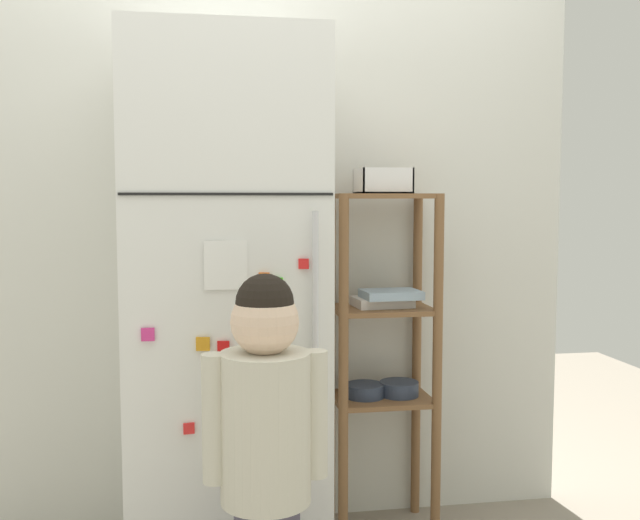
{
  "coord_description": "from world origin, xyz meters",
  "views": [
    {
      "loc": [
        -0.23,
        -2.44,
        1.26
      ],
      "look_at": [
        0.18,
        0.02,
        1.05
      ],
      "focal_mm": 40.54,
      "sensor_mm": 36.0,
      "label": 1
    }
  ],
  "objects_px": {
    "refrigerator": "(226,307)",
    "child_standing": "(266,426)",
    "pantry_shelf_unit": "(383,339)",
    "fruit_bin": "(383,184)"
  },
  "relations": [
    {
      "from": "refrigerator",
      "to": "child_standing",
      "type": "distance_m",
      "value": 0.6
    },
    {
      "from": "pantry_shelf_unit",
      "to": "child_standing",
      "type": "bearing_deg",
      "value": -126.47
    },
    {
      "from": "refrigerator",
      "to": "pantry_shelf_unit",
      "type": "height_order",
      "value": "refrigerator"
    },
    {
      "from": "refrigerator",
      "to": "fruit_bin",
      "type": "height_order",
      "value": "refrigerator"
    },
    {
      "from": "refrigerator",
      "to": "child_standing",
      "type": "xyz_separation_m",
      "value": [
        0.09,
        -0.53,
        -0.25
      ]
    },
    {
      "from": "refrigerator",
      "to": "fruit_bin",
      "type": "distance_m",
      "value": 0.74
    },
    {
      "from": "refrigerator",
      "to": "child_standing",
      "type": "bearing_deg",
      "value": -80.79
    },
    {
      "from": "fruit_bin",
      "to": "pantry_shelf_unit",
      "type": "bearing_deg",
      "value": -83.08
    },
    {
      "from": "pantry_shelf_unit",
      "to": "fruit_bin",
      "type": "distance_m",
      "value": 0.58
    },
    {
      "from": "child_standing",
      "to": "fruit_bin",
      "type": "distance_m",
      "value": 1.09
    }
  ]
}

